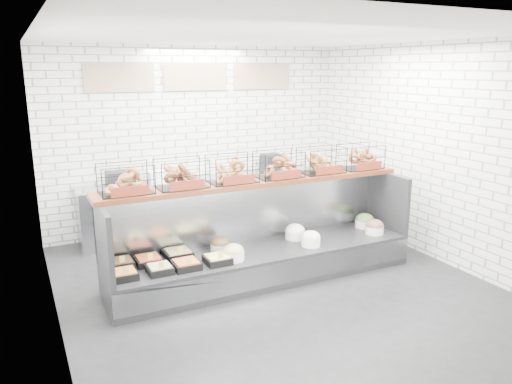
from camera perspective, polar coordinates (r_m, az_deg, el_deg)
ground at (r=6.33m, az=2.13°, el=-10.69°), size 5.50×5.50×0.00m
room_shell at (r=6.32m, az=-0.32°, el=8.67°), size 5.02×5.51×3.01m
display_case at (r=6.48m, az=0.64°, el=-6.94°), size 4.00×0.90×1.20m
bagel_shelf at (r=6.34m, az=-0.04°, el=2.56°), size 4.10×0.50×0.40m
prep_counter at (r=8.26m, az=-5.90°, el=-1.33°), size 4.00×0.60×1.20m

